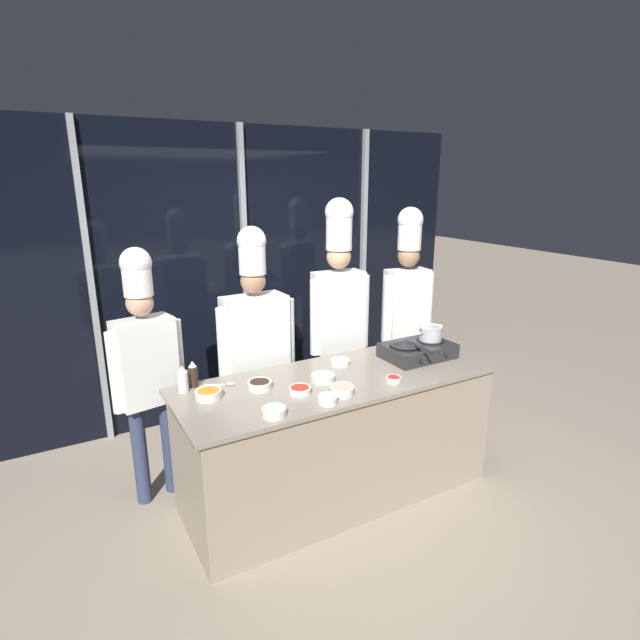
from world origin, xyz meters
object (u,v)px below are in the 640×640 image
object	(u,v)px
stock_pot	(431,333)
chef_head	(146,359)
prep_bowl_soy_glaze	(260,384)
chef_line	(338,305)
squeeze_bottle_soy	(193,375)
prep_bowl_chili_flakes	(300,390)
prep_bowl_garlic	(274,411)
prep_bowl_bell_pepper	(393,379)
prep_bowl_shrimp	(342,390)
serving_spoon_slotted	(226,384)
squeeze_bottle_clear	(183,379)
chef_pastry	(407,299)
prep_bowl_bean_sprouts	(340,362)
prep_bowl_rice	(328,399)
prep_bowl_carrots	(208,393)
chef_sous	(255,338)
frying_pan	(406,343)
prep_bowl_chicken	(323,377)
portable_stove	(418,350)

from	to	relation	value
stock_pot	chef_head	distance (m)	2.09
prep_bowl_soy_glaze	chef_line	bearing A→B (deg)	31.35
squeeze_bottle_soy	prep_bowl_chili_flakes	distance (m)	0.71
prep_bowl_garlic	prep_bowl_chili_flakes	bearing A→B (deg)	36.71
prep_bowl_bell_pepper	prep_bowl_shrimp	size ratio (longest dim) A/B	0.65
stock_pot	serving_spoon_slotted	bearing A→B (deg)	172.13
squeeze_bottle_clear	stock_pot	bearing A→B (deg)	-7.74
stock_pot	squeeze_bottle_soy	size ratio (longest dim) A/B	1.13
squeeze_bottle_clear	squeeze_bottle_soy	size ratio (longest dim) A/B	0.99
chef_pastry	prep_bowl_garlic	bearing A→B (deg)	36.52
prep_bowl_chili_flakes	prep_bowl_bean_sprouts	bearing A→B (deg)	31.57
prep_bowl_garlic	serving_spoon_slotted	xyz separation A→B (m)	(-0.10, 0.56, -0.02)
chef_head	chef_pastry	distance (m)	2.27
stock_pot	serving_spoon_slotted	size ratio (longest dim) A/B	1.00
serving_spoon_slotted	chef_pastry	bearing A→B (deg)	12.13
prep_bowl_rice	prep_bowl_carrots	bearing A→B (deg)	145.10
chef_sous	prep_bowl_bean_sprouts	bearing A→B (deg)	137.17
prep_bowl_carrots	chef_sous	size ratio (longest dim) A/B	0.09
prep_bowl_soy_glaze	prep_bowl_shrimp	size ratio (longest dim) A/B	1.00
chef_sous	prep_bowl_soy_glaze	bearing A→B (deg)	68.05
prep_bowl_soy_glaze	prep_bowl_bell_pepper	world-z (taller)	prep_bowl_soy_glaze
prep_bowl_chili_flakes	prep_bowl_garlic	distance (m)	0.34
serving_spoon_slotted	prep_bowl_bell_pepper	bearing A→B (deg)	-26.76
prep_bowl_bean_sprouts	serving_spoon_slotted	bearing A→B (deg)	176.26
chef_head	chef_pastry	bearing A→B (deg)	170.47
squeeze_bottle_soy	chef_pastry	world-z (taller)	chef_pastry
prep_bowl_chili_flakes	prep_bowl_carrots	world-z (taller)	prep_bowl_carrots
squeeze_bottle_clear	prep_bowl_carrots	world-z (taller)	squeeze_bottle_clear
squeeze_bottle_soy	prep_bowl_soy_glaze	bearing A→B (deg)	-34.47
frying_pan	stock_pot	bearing A→B (deg)	1.19
prep_bowl_carrots	prep_bowl_chili_flakes	bearing A→B (deg)	-21.91
chef_sous	chef_line	world-z (taller)	chef_line
prep_bowl_bean_sprouts	prep_bowl_shrimp	bearing A→B (deg)	-120.79
prep_bowl_carrots	chef_line	distance (m)	1.44
frying_pan	prep_bowl_chicken	size ratio (longest dim) A/B	2.50
chef_pastry	prep_bowl_soy_glaze	bearing A→B (deg)	26.42
prep_bowl_soy_glaze	chef_pastry	xyz separation A→B (m)	(1.66, 0.56, 0.25)
stock_pot	prep_bowl_soy_glaze	xyz separation A→B (m)	(-1.40, 0.05, -0.15)
portable_stove	chef_head	distance (m)	1.97
frying_pan	prep_bowl_bell_pepper	distance (m)	0.45
frying_pan	prep_bowl_soy_glaze	size ratio (longest dim) A/B	2.62
portable_stove	prep_bowl_carrots	distance (m)	1.62
squeeze_bottle_soy	prep_bowl_carrots	world-z (taller)	squeeze_bottle_soy
prep_bowl_bean_sprouts	serving_spoon_slotted	distance (m)	0.86
chef_head	squeeze_bottle_soy	bearing A→B (deg)	121.06
chef_sous	serving_spoon_slotted	bearing A→B (deg)	43.17
prep_bowl_carrots	chef_sous	bearing A→B (deg)	43.99
chef_head	prep_bowl_carrots	bearing A→B (deg)	108.10
squeeze_bottle_clear	prep_bowl_soy_glaze	xyz separation A→B (m)	(0.44, -0.20, -0.05)
stock_pot	portable_stove	bearing A→B (deg)	-179.90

